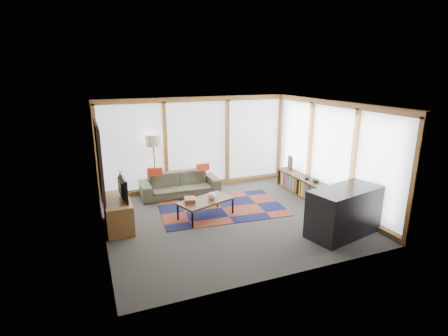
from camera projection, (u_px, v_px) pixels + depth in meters
name	position (u px, v px, depth m)	size (l,w,h in m)	color
ground	(230.00, 218.00, 8.06)	(5.50, 5.50, 0.00)	#32322F
room_envelope	(241.00, 146.00, 8.32)	(5.52, 5.02, 2.62)	#483B36
rug	(222.00, 208.00, 8.65)	(3.00, 1.93, 0.01)	maroon
sofa	(180.00, 184.00, 9.48)	(2.11, 0.82, 0.61)	#343425
pillow_left	(155.00, 172.00, 9.16)	(0.40, 0.12, 0.22)	red
pillow_right	(203.00, 167.00, 9.64)	(0.37, 0.11, 0.20)	red
floor_lamp	(155.00, 166.00, 9.29)	(0.42, 0.42, 1.68)	#312417
coffee_table	(206.00, 208.00, 8.07)	(1.26, 0.63, 0.42)	#341F12
book_stack	(190.00, 200.00, 7.87)	(0.24, 0.30, 0.10)	brown
vase	(212.00, 196.00, 8.03)	(0.20, 0.20, 0.17)	beige
bookshelf	(302.00, 186.00, 9.52)	(0.37, 2.04, 0.51)	#341F12
bowl_a	(316.00, 181.00, 8.97)	(0.19, 0.19, 0.10)	black
bowl_b	(307.00, 178.00, 9.23)	(0.15, 0.15, 0.08)	black
shelf_picture	(290.00, 163.00, 10.15)	(0.04, 0.29, 0.39)	black
tv_console	(118.00, 213.00, 7.53)	(0.53, 1.28, 0.64)	brown
television	(119.00, 188.00, 7.38)	(0.88, 0.12, 0.51)	black
bar_counter	(344.00, 212.00, 7.16)	(1.57, 0.73, 1.00)	black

